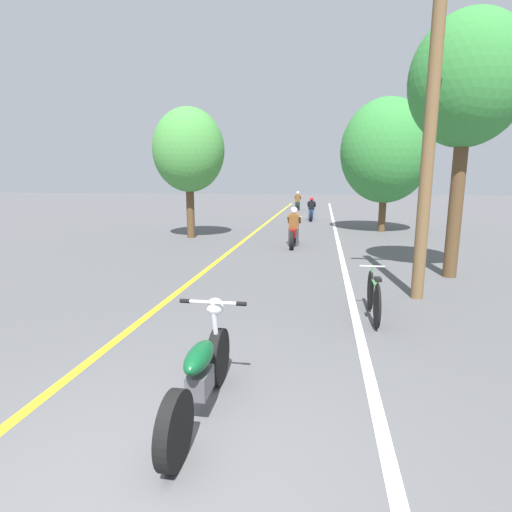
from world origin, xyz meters
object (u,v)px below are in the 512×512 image
(motorcycle_foreground, at_px, (201,374))
(bicycle_parked, at_px, (374,296))
(motorcycle_rider_mid, at_px, (311,212))
(roadside_tree_left, at_px, (189,151))
(utility_pole, at_px, (430,126))
(motorcycle_rider_lead, at_px, (294,231))
(roadside_tree_right_far, at_px, (386,151))
(roadside_tree_right_near, at_px, (467,83))
(motorcycle_rider_far, at_px, (298,203))

(motorcycle_foreground, bearing_deg, bicycle_parked, 57.77)
(motorcycle_rider_mid, bearing_deg, roadside_tree_left, -121.14)
(utility_pole, relative_size, motorcycle_rider_lead, 3.05)
(roadside_tree_right_far, height_order, motorcycle_rider_mid, roadside_tree_right_far)
(bicycle_parked, bearing_deg, motorcycle_rider_mid, 95.37)
(roadside_tree_right_near, distance_m, motorcycle_rider_lead, 6.97)
(roadside_tree_left, bearing_deg, motorcycle_foreground, -71.00)
(roadside_tree_right_near, height_order, roadside_tree_right_far, roadside_tree_right_near)
(motorcycle_foreground, bearing_deg, roadside_tree_left, 109.00)
(motorcycle_foreground, xyz_separation_m, motorcycle_rider_lead, (0.17, 10.61, 0.09))
(motorcycle_rider_far, bearing_deg, motorcycle_rider_lead, -86.91)
(roadside_tree_right_near, distance_m, motorcycle_rider_mid, 14.24)
(motorcycle_rider_mid, height_order, motorcycle_rider_far, motorcycle_rider_far)
(motorcycle_foreground, bearing_deg, utility_pole, 56.31)
(motorcycle_rider_far, bearing_deg, motorcycle_foreground, -88.47)
(roadside_tree_right_far, distance_m, motorcycle_rider_lead, 6.72)
(roadside_tree_left, relative_size, motorcycle_rider_far, 2.38)
(motorcycle_rider_mid, relative_size, bicycle_parked, 1.21)
(utility_pole, bearing_deg, motorcycle_rider_mid, 99.67)
(motorcycle_rider_mid, relative_size, motorcycle_rider_far, 0.94)
(roadside_tree_right_near, bearing_deg, motorcycle_rider_lead, 136.40)
(utility_pole, relative_size, roadside_tree_right_near, 1.08)
(motorcycle_foreground, bearing_deg, motorcycle_rider_far, 91.53)
(motorcycle_rider_mid, bearing_deg, motorcycle_foreground, -91.53)
(roadside_tree_right_far, bearing_deg, motorcycle_rider_far, 111.22)
(utility_pole, relative_size, bicycle_parked, 3.91)
(roadside_tree_right_far, relative_size, motorcycle_foreground, 2.83)
(utility_pole, relative_size, motorcycle_rider_mid, 3.24)
(roadside_tree_left, xyz_separation_m, motorcycle_rider_far, (3.42, 15.08, -2.94))
(roadside_tree_right_far, xyz_separation_m, bicycle_parked, (-1.77, -12.03, -3.20))
(motorcycle_foreground, height_order, motorcycle_rider_mid, motorcycle_rider_mid)
(roadside_tree_right_far, bearing_deg, bicycle_parked, -98.39)
(roadside_tree_right_near, xyz_separation_m, roadside_tree_left, (-8.45, 5.39, -1.05))
(roadside_tree_right_near, relative_size, motorcycle_foreground, 2.92)
(bicycle_parked, bearing_deg, utility_pole, 52.97)
(roadside_tree_right_near, relative_size, motorcycle_rider_lead, 2.83)
(roadside_tree_left, bearing_deg, roadside_tree_right_near, -32.51)
(roadside_tree_left, height_order, motorcycle_rider_far, roadside_tree_left)
(roadside_tree_right_near, relative_size, roadside_tree_right_far, 1.03)
(motorcycle_rider_far, distance_m, bicycle_parked, 23.99)
(roadside_tree_left, distance_m, motorcycle_rider_far, 15.74)
(roadside_tree_right_near, height_order, motorcycle_rider_mid, roadside_tree_right_near)
(utility_pole, xyz_separation_m, motorcycle_rider_mid, (-2.58, 15.13, -2.85))
(motorcycle_rider_lead, height_order, bicycle_parked, motorcycle_rider_lead)
(motorcycle_rider_far, relative_size, bicycle_parked, 1.29)
(roadside_tree_right_near, relative_size, motorcycle_rider_far, 2.81)
(roadside_tree_left, height_order, motorcycle_foreground, roadside_tree_left)
(motorcycle_foreground, bearing_deg, roadside_tree_right_near, 57.15)
(motorcycle_rider_mid, distance_m, bicycle_parked, 16.57)
(roadside_tree_left, relative_size, motorcycle_foreground, 2.47)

